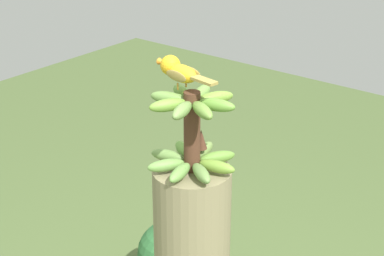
# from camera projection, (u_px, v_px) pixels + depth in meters

# --- Properties ---
(banana_bunch) EXTENTS (0.27, 0.27, 0.24)m
(banana_bunch) POSITION_uv_depth(u_px,v_px,m) (192.00, 132.00, 1.83)
(banana_bunch) COLOR #4C2D1E
(banana_bunch) RESTS_ON banana_tree
(perched_bird) EXTENTS (0.23, 0.07, 0.09)m
(perched_bird) POSITION_uv_depth(u_px,v_px,m) (178.00, 71.00, 1.80)
(perched_bird) COLOR #C68933
(perched_bird) RESTS_ON banana_bunch
(tropical_shrub) EXTENTS (0.33, 0.33, 0.37)m
(tropical_shrub) POSITION_uv_depth(u_px,v_px,m) (170.00, 253.00, 3.21)
(tropical_shrub) COLOR brown
(tropical_shrub) RESTS_ON ground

